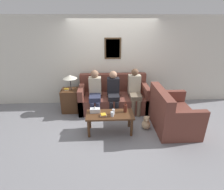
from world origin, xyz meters
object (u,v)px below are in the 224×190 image
at_px(couch_main, 114,98).
at_px(person_left, 95,90).
at_px(coffee_table, 110,117).
at_px(teddy_bear, 146,123).
at_px(wine_bottle, 125,108).
at_px(couch_side, 171,115).
at_px(drinking_glass, 112,114).
at_px(person_middle, 113,91).
at_px(person_right, 135,89).

xyz_separation_m(couch_main, person_left, (-0.53, -0.19, 0.32)).
height_order(coffee_table, teddy_bear, coffee_table).
bearing_deg(wine_bottle, person_left, 128.25).
relative_size(couch_side, teddy_bear, 3.65).
relative_size(drinking_glass, person_left, 0.09).
bearing_deg(wine_bottle, drinking_glass, -149.13).
bearing_deg(coffee_table, teddy_bear, 5.15).
distance_m(person_middle, teddy_bear, 1.29).
distance_m(person_left, person_right, 1.12).
relative_size(coffee_table, person_middle, 0.93).
distance_m(coffee_table, person_right, 1.30).
bearing_deg(teddy_bear, coffee_table, -174.85).
bearing_deg(drinking_glass, teddy_bear, 12.34).
distance_m(drinking_glass, person_middle, 1.12).
bearing_deg(teddy_bear, wine_bottle, 179.37).
height_order(couch_main, coffee_table, couch_main).
bearing_deg(coffee_table, wine_bottle, 13.23).
relative_size(coffee_table, person_left, 0.91).
xyz_separation_m(coffee_table, drinking_glass, (0.05, -0.10, 0.13)).
xyz_separation_m(couch_main, coffee_table, (-0.16, -1.21, 0.07)).
relative_size(person_left, person_middle, 1.02).
xyz_separation_m(couch_main, person_middle, (-0.02, -0.20, 0.31)).
relative_size(wine_bottle, teddy_bear, 0.78).
relative_size(couch_side, person_left, 1.04).
height_order(person_middle, person_right, person_right).
relative_size(drinking_glass, person_middle, 0.09).
bearing_deg(teddy_bear, couch_main, 122.97).
height_order(wine_bottle, person_right, person_right).
bearing_deg(couch_main, drinking_glass, -94.81).
distance_m(couch_side, person_middle, 1.66).
bearing_deg(person_left, drinking_glass, -69.56).
distance_m(drinking_glass, person_right, 1.34).
bearing_deg(wine_bottle, coffee_table, -166.77).
relative_size(coffee_table, teddy_bear, 3.19).
bearing_deg(person_right, teddy_bear, -81.44).
xyz_separation_m(couch_side, person_left, (-1.87, 0.91, 0.32)).
bearing_deg(drinking_glass, couch_main, 85.19).
xyz_separation_m(couch_main, teddy_bear, (0.73, -1.13, -0.19)).
relative_size(person_right, teddy_bear, 3.58).
height_order(person_left, person_middle, person_left).
bearing_deg(couch_side, drinking_glass, 98.25).
relative_size(couch_main, person_middle, 1.67).
bearing_deg(person_middle, person_right, 2.55).
bearing_deg(couch_side, person_left, 64.00).
relative_size(coffee_table, wine_bottle, 4.10).
height_order(couch_main, person_left, person_left).
relative_size(person_middle, teddy_bear, 3.44).
bearing_deg(person_right, person_left, -179.30).
height_order(couch_side, wine_bottle, couch_side).
distance_m(coffee_table, teddy_bear, 0.93).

